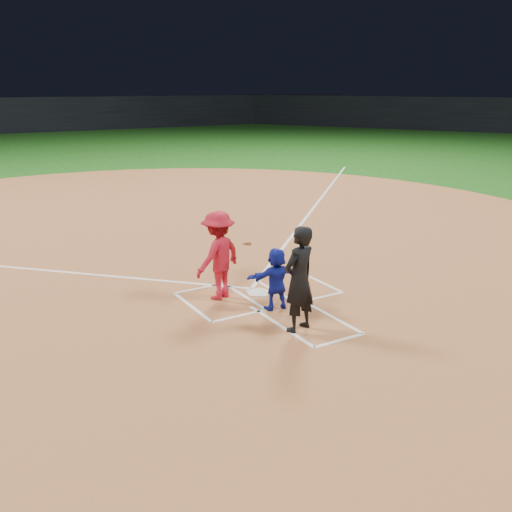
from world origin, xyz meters
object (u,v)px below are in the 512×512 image
catcher (276,279)px  batter_at_plate (218,255)px  home_plate (259,292)px  umpire (299,279)px

catcher → batter_at_plate: bearing=-50.9°
catcher → batter_at_plate: 1.37m
home_plate → umpire: 2.29m
catcher → umpire: size_ratio=0.64×
batter_at_plate → catcher: bearing=-57.7°
catcher → umpire: umpire is taller
catcher → umpire: (-0.21, -1.09, 0.35)m
umpire → batter_at_plate: 2.28m
umpire → home_plate: bearing=-115.8°
umpire → batter_at_plate: (-0.50, 2.22, -0.05)m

